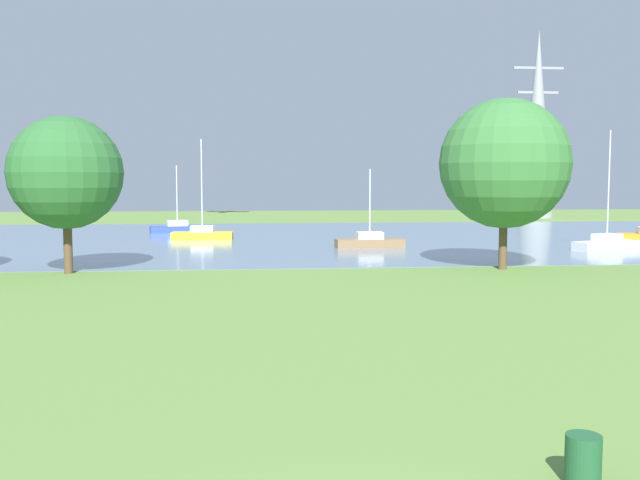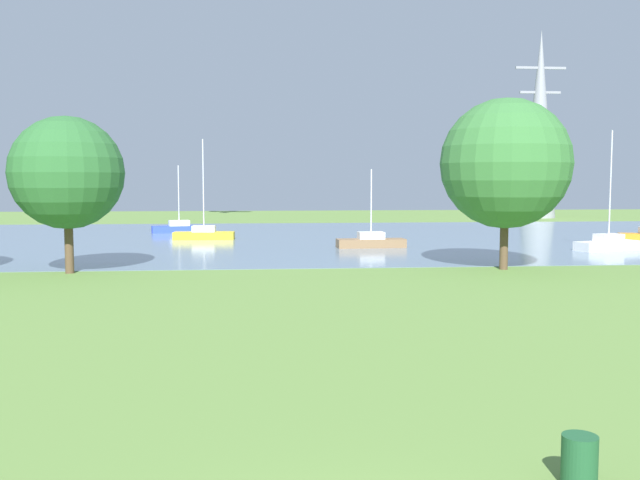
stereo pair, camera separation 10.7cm
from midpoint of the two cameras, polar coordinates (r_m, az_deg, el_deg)
ground_plane at (r=30.22m, az=-3.06°, el=-4.24°), size 160.00×160.00×0.00m
litter_bin at (r=12.33m, az=20.08°, el=-16.22°), size 0.56×0.56×0.80m
water_surface at (r=58.02m, az=-4.23°, el=0.13°), size 140.00×40.00×0.02m
sailboat_white at (r=51.96m, az=21.93°, el=-0.24°), size 5.03×2.87×8.05m
sailboat_blue at (r=65.43m, az=-11.39°, el=0.97°), size 5.01×2.55×6.03m
sailboat_brown at (r=50.14m, az=3.94°, el=-0.11°), size 4.87×1.74×5.49m
sailboat_yellow at (r=57.48m, az=-9.45°, el=0.50°), size 4.88×1.77×7.95m
tree_west_far at (r=38.32m, az=-19.77°, el=5.08°), size 5.72×5.72×7.99m
tree_mid_shore at (r=38.99m, az=14.49°, el=5.94°), size 6.88×6.88×9.07m
electricity_pylon at (r=94.04m, az=16.95°, el=8.83°), size 6.40×4.40×23.25m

